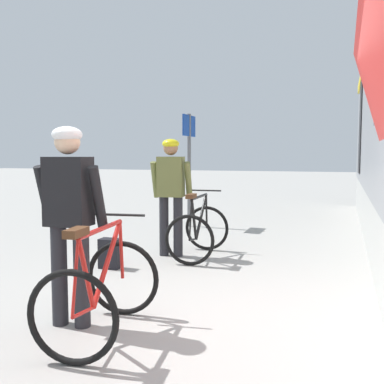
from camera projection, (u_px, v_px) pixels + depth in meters
The scene contains 7 objects.
ground_plane at pixel (212, 322), 3.89m from camera, with size 80.00×80.00×0.00m, color #A09E99.
cyclist_near_in_olive at pixel (171, 186), 6.41m from camera, with size 0.64×0.36×1.76m.
cyclist_far_in_dark at pixel (69, 208), 3.73m from camera, with size 0.63×0.34×1.76m.
bicycle_near_black at pixel (199, 231), 6.37m from camera, with size 0.78×1.12×0.99m.
bicycle_far_red at pixel (101, 290), 3.54m from camera, with size 0.86×1.16×0.99m.
backpack_on_platform at pixel (110, 253), 5.76m from camera, with size 0.28×0.18×0.40m, color black.
platform_sign_post at pixel (189, 151), 9.11m from camera, with size 0.08×0.70×2.40m.
Camera 1 is at (1.10, -3.62, 1.50)m, focal length 40.08 mm.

